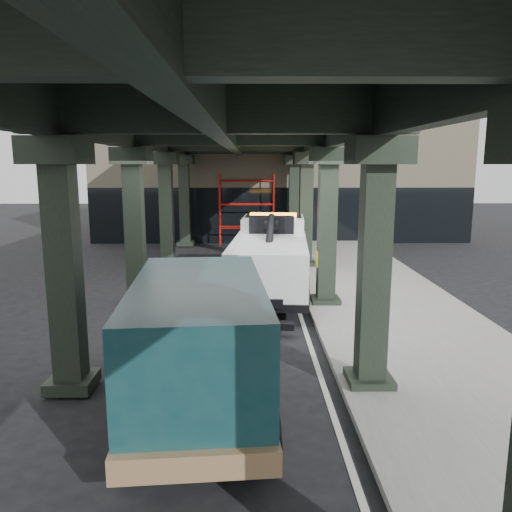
{
  "coord_description": "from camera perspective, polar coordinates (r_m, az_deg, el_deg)",
  "views": [
    {
      "loc": [
        0.19,
        -13.46,
        4.5
      ],
      "look_at": [
        0.37,
        1.73,
        1.7
      ],
      "focal_mm": 35.0,
      "sensor_mm": 36.0,
      "label": 1
    }
  ],
  "objects": [
    {
      "name": "lane_stripe",
      "position": [
        16.17,
        4.72,
        -5.73
      ],
      "size": [
        0.12,
        38.0,
        0.01
      ],
      "primitive_type": "cube",
      "color": "silver",
      "rests_on": "ground"
    },
    {
      "name": "towed_van",
      "position": [
        9.38,
        -6.49,
        -9.35
      ],
      "size": [
        2.85,
        6.28,
        2.48
      ],
      "rotation": [
        0.0,
        0.0,
        0.08
      ],
      "color": "#113A3E",
      "rests_on": "ground"
    },
    {
      "name": "building",
      "position": [
        33.52,
        2.44,
        9.57
      ],
      "size": [
        22.0,
        10.0,
        8.0
      ],
      "primitive_type": "cube",
      "color": "#C6B793",
      "rests_on": "ground"
    },
    {
      "name": "sidewalk",
      "position": [
        16.65,
        14.4,
        -5.31
      ],
      "size": [
        5.0,
        40.0,
        0.15
      ],
      "primitive_type": "cube",
      "color": "gray",
      "rests_on": "ground"
    },
    {
      "name": "viaduct",
      "position": [
        15.5,
        -2.96,
        13.98
      ],
      "size": [
        7.4,
        32.0,
        6.4
      ],
      "color": "black",
      "rests_on": "ground"
    },
    {
      "name": "tow_truck",
      "position": [
        17.84,
        1.74,
        0.28
      ],
      "size": [
        3.05,
        8.64,
        2.78
      ],
      "rotation": [
        0.0,
        0.0,
        -0.08
      ],
      "color": "black",
      "rests_on": "ground"
    },
    {
      "name": "ground",
      "position": [
        14.2,
        -1.44,
        -8.05
      ],
      "size": [
        90.0,
        90.0,
        0.0
      ],
      "primitive_type": "plane",
      "color": "black",
      "rests_on": "ground"
    },
    {
      "name": "scaffolding",
      "position": [
        28.21,
        -1.08,
        5.57
      ],
      "size": [
        3.08,
        0.88,
        4.0
      ],
      "color": "#B6140E",
      "rests_on": "ground"
    }
  ]
}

